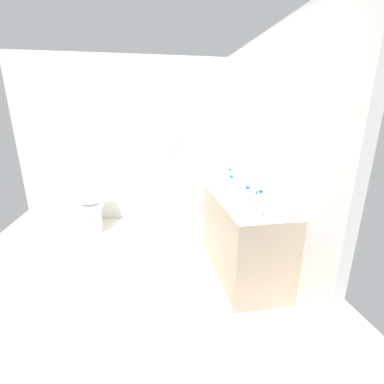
# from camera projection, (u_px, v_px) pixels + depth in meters

# --- Properties ---
(ground_plane) EXTENTS (3.92, 3.92, 0.00)m
(ground_plane) POSITION_uv_depth(u_px,v_px,m) (136.00, 257.00, 3.13)
(ground_plane) COLOR beige
(wall_back_tiled) EXTENTS (3.32, 0.10, 2.47)m
(wall_back_tiled) POSITION_uv_depth(u_px,v_px,m) (134.00, 142.00, 4.04)
(wall_back_tiled) COLOR silver
(wall_back_tiled) RESTS_ON ground_plane
(wall_right_mirror) EXTENTS (0.10, 2.99, 2.47)m
(wall_right_mirror) POSITION_uv_depth(u_px,v_px,m) (260.00, 152.00, 3.02)
(wall_right_mirror) COLOR silver
(wall_right_mirror) RESTS_ON ground_plane
(bathtub) EXTENTS (1.52, 0.70, 1.31)m
(bathtub) POSITION_uv_depth(u_px,v_px,m) (180.00, 204.00, 4.04)
(bathtub) COLOR silver
(bathtub) RESTS_ON ground_plane
(toilet) EXTENTS (0.37, 0.51, 0.71)m
(toilet) POSITION_uv_depth(u_px,v_px,m) (93.00, 205.00, 3.77)
(toilet) COLOR white
(toilet) RESTS_ON ground_plane
(vanity_counter) EXTENTS (0.58, 1.28, 0.83)m
(vanity_counter) POSITION_uv_depth(u_px,v_px,m) (243.00, 235.00, 2.77)
(vanity_counter) COLOR tan
(vanity_counter) RESTS_ON ground_plane
(sink_basin) EXTENTS (0.31, 0.31, 0.06)m
(sink_basin) POSITION_uv_depth(u_px,v_px,m) (241.00, 194.00, 2.69)
(sink_basin) COLOR white
(sink_basin) RESTS_ON vanity_counter
(sink_faucet) EXTENTS (0.13, 0.15, 0.07)m
(sink_faucet) POSITION_uv_depth(u_px,v_px,m) (257.00, 193.00, 2.72)
(sink_faucet) COLOR #AFAFB4
(sink_faucet) RESTS_ON vanity_counter
(water_bottle_0) EXTENTS (0.07, 0.07, 0.19)m
(water_bottle_0) POSITION_uv_depth(u_px,v_px,m) (247.00, 197.00, 2.42)
(water_bottle_0) COLOR silver
(water_bottle_0) RESTS_ON vanity_counter
(water_bottle_1) EXTENTS (0.07, 0.07, 0.18)m
(water_bottle_1) POSITION_uv_depth(u_px,v_px,m) (231.00, 184.00, 2.86)
(water_bottle_1) COLOR silver
(water_bottle_1) RESTS_ON vanity_counter
(water_bottle_2) EXTENTS (0.06, 0.06, 0.21)m
(water_bottle_2) POSITION_uv_depth(u_px,v_px,m) (229.00, 178.00, 3.07)
(water_bottle_2) COLOR silver
(water_bottle_2) RESTS_ON vanity_counter
(water_bottle_3) EXTENTS (0.06, 0.06, 0.20)m
(water_bottle_3) POSITION_uv_depth(u_px,v_px,m) (256.00, 203.00, 2.24)
(water_bottle_3) COLOR silver
(water_bottle_3) RESTS_ON vanity_counter
(water_bottle_4) EXTENTS (0.06, 0.06, 0.24)m
(water_bottle_4) POSITION_uv_depth(u_px,v_px,m) (260.00, 205.00, 2.15)
(water_bottle_4) COLOR silver
(water_bottle_4) RESTS_ON vanity_counter
(drinking_glass_0) EXTENTS (0.06, 0.06, 0.09)m
(drinking_glass_0) POSITION_uv_depth(u_px,v_px,m) (227.00, 184.00, 3.00)
(drinking_glass_0) COLOR white
(drinking_glass_0) RESTS_ON vanity_counter
(drinking_glass_1) EXTENTS (0.08, 0.08, 0.10)m
(drinking_glass_1) POSITION_uv_depth(u_px,v_px,m) (269.00, 213.00, 2.13)
(drinking_glass_1) COLOR white
(drinking_glass_1) RESTS_ON vanity_counter
(toilet_paper_roll) EXTENTS (0.11, 0.11, 0.10)m
(toilet_paper_roll) POSITION_uv_depth(u_px,v_px,m) (80.00, 225.00, 3.88)
(toilet_paper_roll) COLOR white
(toilet_paper_roll) RESTS_ON ground_plane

